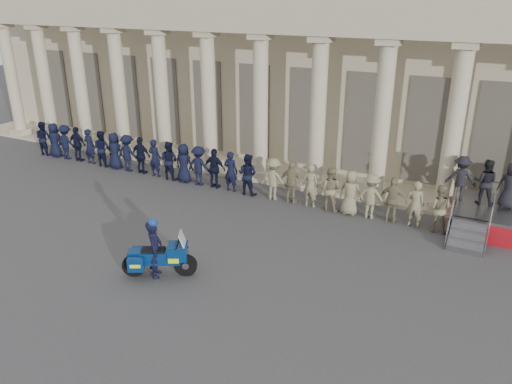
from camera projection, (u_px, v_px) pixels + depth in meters
The scene contains 5 objects.
ground at pixel (180, 266), 15.30m from camera, with size 90.00×90.00×0.00m, color #3C3C3F.
building at pixel (342, 61), 25.76m from camera, with size 40.00×12.50×9.00m.
officer_rank at pixel (199, 166), 21.49m from camera, with size 20.26×0.66×1.74m.
motorcycle at pixel (160, 257), 14.60m from camera, with size 2.01×1.42×1.42m.
rider at pixel (155, 248), 14.48m from camera, with size 0.68×0.77×1.87m.
Camera 1 is at (8.21, -10.78, 7.82)m, focal length 35.00 mm.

